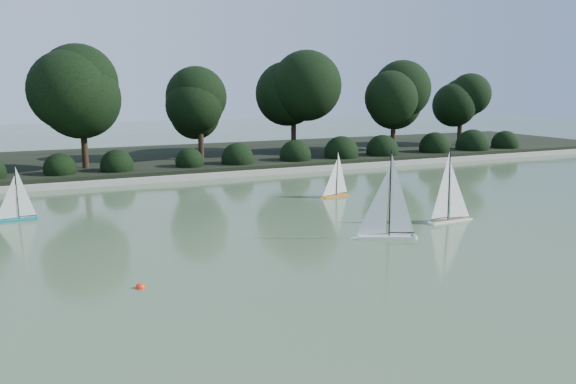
{
  "coord_description": "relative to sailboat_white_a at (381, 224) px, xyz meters",
  "views": [
    {
      "loc": [
        -4.42,
        -8.27,
        2.93
      ],
      "look_at": [
        0.41,
        2.45,
        0.7
      ],
      "focal_mm": 35.0,
      "sensor_mm": 36.0,
      "label": 1
    }
  ],
  "objects": [
    {
      "name": "ground",
      "position": [
        -1.58,
        -0.62,
        -0.29
      ],
      "size": [
        80.0,
        80.0,
        0.0
      ],
      "primitive_type": "plane",
      "color": "#395332",
      "rests_on": "ground"
    },
    {
      "name": "pond_coping",
      "position": [
        -1.58,
        8.38,
        -0.2
      ],
      "size": [
        40.0,
        0.35,
        0.18
      ],
      "primitive_type": "cube",
      "color": "gray",
      "rests_on": "ground"
    },
    {
      "name": "far_bank",
      "position": [
        -1.58,
        12.38,
        -0.14
      ],
      "size": [
        40.0,
        8.0,
        0.3
      ],
      "primitive_type": "cube",
      "color": "black",
      "rests_on": "ground"
    },
    {
      "name": "tree_line",
      "position": [
        -0.34,
        10.81,
        2.35
      ],
      "size": [
        26.31,
        3.93,
        4.39
      ],
      "color": "black",
      "rests_on": "ground"
    },
    {
      "name": "shrub_hedge",
      "position": [
        -1.58,
        9.28,
        0.16
      ],
      "size": [
        29.1,
        1.1,
        1.1
      ],
      "color": "black",
      "rests_on": "ground"
    },
    {
      "name": "sailboat_white_a",
      "position": [
        0.0,
        0.0,
        0.0
      ],
      "size": [
        1.3,
        0.71,
        1.84
      ],
      "color": "silver",
      "rests_on": "ground"
    },
    {
      "name": "sailboat_white_b",
      "position": [
        2.22,
        0.53,
        -0.02
      ],
      "size": [
        1.27,
        0.24,
        1.74
      ],
      "color": "silver",
      "rests_on": "ground"
    },
    {
      "name": "sailboat_orange",
      "position": [
        1.15,
        4.02,
        -0.08
      ],
      "size": [
        0.99,
        0.31,
        1.34
      ],
      "color": "orange",
      "rests_on": "ground"
    },
    {
      "name": "sailboat_teal",
      "position": [
        -6.58,
        4.55,
        -0.08
      ],
      "size": [
        0.98,
        0.17,
        1.34
      ],
      "color": "#078286",
      "rests_on": "ground"
    },
    {
      "name": "race_buoy",
      "position": [
        -4.76,
        -0.83,
        -0.29
      ],
      "size": [
        0.15,
        0.15,
        0.15
      ],
      "primitive_type": "sphere",
      "color": "red",
      "rests_on": "ground"
    }
  ]
}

